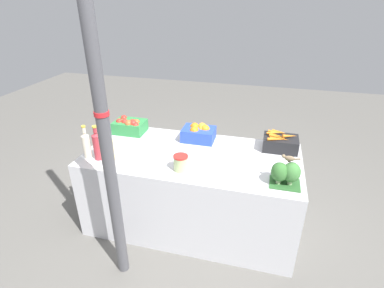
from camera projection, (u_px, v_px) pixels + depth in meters
The scene contains 12 objects.
ground_plane at pixel (192, 220), 2.96m from camera, with size 10.00×10.00×0.00m, color #605E59.
market_table at pixel (192, 189), 2.79m from camera, with size 1.87×0.90×0.75m, color silver.
support_pole at pixel (104, 129), 1.89m from camera, with size 0.10×0.10×2.49m.
apple_crate at pixel (130, 126), 3.00m from camera, with size 0.30×0.22×0.16m.
orange_crate at pixel (199, 133), 2.85m from camera, with size 0.30×0.22×0.16m.
carrot_crate at pixel (280, 143), 2.68m from camera, with size 0.30×0.23×0.16m.
broccoli_pile at pixel (284, 172), 2.18m from camera, with size 0.22×0.18×0.19m.
juice_bottle_cloudy at pixel (86, 144), 2.52m from camera, with size 0.07×0.07×0.30m.
juice_bottle_ruby at pixel (97, 145), 2.49m from camera, with size 0.07×0.07×0.31m.
juice_bottle_golden at pixel (109, 148), 2.47m from camera, with size 0.07×0.07×0.29m.
pickle_jar at pixel (181, 163), 2.36m from camera, with size 0.12×0.12×0.13m.
sparrow_bird at pixel (289, 158), 2.13m from camera, with size 0.14×0.04×0.05m.
Camera 1 is at (0.58, -2.22, 2.01)m, focal length 28.00 mm.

